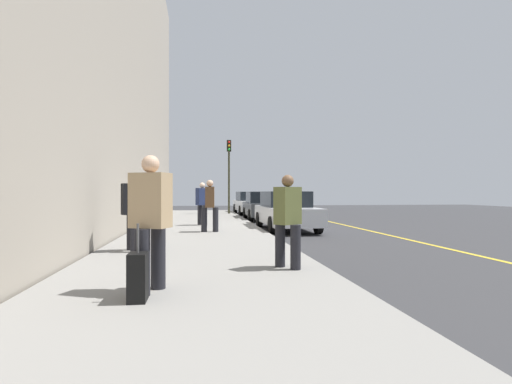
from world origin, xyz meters
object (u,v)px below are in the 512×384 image
object	(u,v)px
parked_car_white	(250,203)
parked_car_silver	(286,211)
traffic_light_pole	(229,164)
pedestrian_olive_coat	(288,218)
pedestrian_brown_coat	(210,204)
pedestrian_black_coat	(133,210)
pedestrian_navy_coat	(202,202)
pedestrian_tan_coat	(151,219)
parked_car_charcoal	(263,206)
rolling_suitcase	(138,277)

from	to	relation	value
parked_car_white	parked_car_silver	world-z (taller)	same
traffic_light_pole	pedestrian_olive_coat	bearing A→B (deg)	-0.77
parked_car_white	pedestrian_brown_coat	world-z (taller)	pedestrian_brown_coat
parked_car_silver	traffic_light_pole	bearing A→B (deg)	-170.68
parked_car_white	pedestrian_black_coat	size ratio (longest dim) A/B	2.74
parked_car_white	pedestrian_black_coat	xyz separation A→B (m)	(17.52, -4.85, 0.33)
parked_car_silver	pedestrian_olive_coat	world-z (taller)	pedestrian_olive_coat
pedestrian_navy_coat	traffic_light_pole	xyz separation A→B (m)	(-8.56, 1.69, 2.15)
parked_car_white	pedestrian_olive_coat	distance (m)	20.09
pedestrian_black_coat	traffic_light_pole	xyz separation A→B (m)	(-15.58, 3.28, 2.13)
pedestrian_olive_coat	pedestrian_brown_coat	world-z (taller)	pedestrian_brown_coat
parked_car_silver	pedestrian_tan_coat	distance (m)	10.73
pedestrian_navy_coat	traffic_light_pole	world-z (taller)	traffic_light_pole
parked_car_silver	pedestrian_navy_coat	bearing A→B (deg)	-106.50
pedestrian_navy_coat	pedestrian_olive_coat	world-z (taller)	pedestrian_navy_coat
parked_car_charcoal	pedestrian_olive_coat	world-z (taller)	pedestrian_olive_coat
parked_car_charcoal	pedestrian_navy_coat	world-z (taller)	pedestrian_navy_coat
parked_car_silver	pedestrian_brown_coat	distance (m)	3.55
pedestrian_brown_coat	traffic_light_pole	world-z (taller)	traffic_light_pole
pedestrian_brown_coat	rolling_suitcase	distance (m)	8.63
rolling_suitcase	pedestrian_tan_coat	bearing A→B (deg)	167.55
parked_car_charcoal	pedestrian_olive_coat	xyz separation A→B (m)	(14.31, -1.81, 0.27)
pedestrian_brown_coat	rolling_suitcase	size ratio (longest dim) A/B	1.83
parked_car_silver	pedestrian_black_coat	size ratio (longest dim) A/B	2.71
parked_car_white	pedestrian_tan_coat	distance (m)	21.79
pedestrian_navy_coat	pedestrian_black_coat	bearing A→B (deg)	-12.84
parked_car_silver	rolling_suitcase	bearing A→B (deg)	-21.46
pedestrian_brown_coat	rolling_suitcase	world-z (taller)	pedestrian_brown_coat
traffic_light_pole	rolling_suitcase	distance (m)	20.27
parked_car_white	pedestrian_black_coat	distance (m)	18.18
traffic_light_pole	pedestrian_tan_coat	bearing A→B (deg)	-7.10
pedestrian_navy_coat	pedestrian_brown_coat	xyz separation A→B (m)	(2.82, 0.24, 0.01)
pedestrian_black_coat	rolling_suitcase	world-z (taller)	pedestrian_black_coat
parked_car_silver	parked_car_white	bearing A→B (deg)	179.99
traffic_light_pole	parked_car_white	bearing A→B (deg)	141.05
parked_car_charcoal	pedestrian_navy_coat	size ratio (longest dim) A/B	2.65
pedestrian_navy_coat	pedestrian_tan_coat	xyz separation A→B (m)	(10.92, -0.74, 0.06)
parked_car_charcoal	pedestrian_navy_coat	bearing A→B (deg)	-34.13
parked_car_charcoal	pedestrian_black_coat	distance (m)	12.77
parked_car_charcoal	pedestrian_navy_coat	distance (m)	5.80
pedestrian_black_coat	pedestrian_brown_coat	xyz separation A→B (m)	(-4.19, 1.84, -0.01)
parked_car_silver	rolling_suitcase	size ratio (longest dim) A/B	5.01
pedestrian_navy_coat	parked_car_white	bearing A→B (deg)	162.80
parked_car_charcoal	pedestrian_black_coat	bearing A→B (deg)	-22.32
pedestrian_olive_coat	traffic_light_pole	bearing A→B (deg)	179.23
parked_car_charcoal	parked_car_silver	bearing A→B (deg)	-0.02
pedestrian_olive_coat	pedestrian_black_coat	size ratio (longest dim) A/B	0.93
pedestrian_black_coat	rolling_suitcase	bearing A→B (deg)	9.91
parked_car_white	traffic_light_pole	size ratio (longest dim) A/B	1.06
pedestrian_tan_coat	traffic_light_pole	distance (m)	19.74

